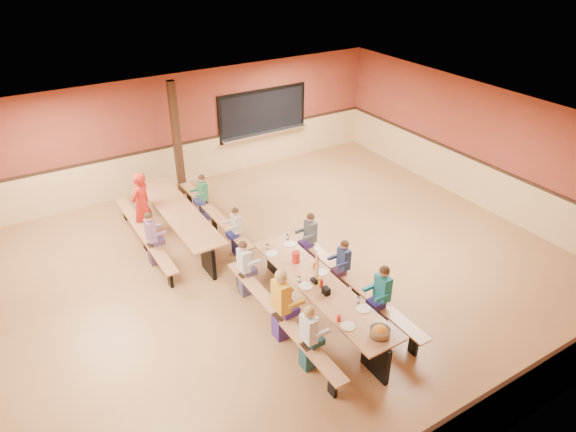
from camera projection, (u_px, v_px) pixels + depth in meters
ground at (272, 274)px, 10.53m from camera, size 12.00×12.00×0.00m
room_envelope at (271, 246)px, 10.19m from camera, size 12.04×10.04×3.02m
kitchen_pass_through at (263, 115)px, 14.64m from camera, size 2.78×0.28×1.38m
structural_post at (177, 140)px, 12.95m from camera, size 0.18×0.18×3.00m
cafeteria_table_main at (320, 295)px, 9.10m from camera, size 1.91×3.70×0.74m
cafeteria_table_second at (179, 219)px, 11.44m from camera, size 1.91×3.70×0.74m
seated_child_white_left at (308, 338)px, 8.04m from camera, size 0.37×0.30×1.21m
seated_adult_yellow at (281, 305)px, 8.62m from camera, size 0.45×0.36×1.37m
seated_child_grey_left at (244, 269)px, 9.68m from camera, size 0.35×0.29×1.18m
seated_child_teal_right at (382, 296)px, 8.92m from camera, size 0.38×0.31×1.23m
seated_child_navy_right at (343, 267)px, 9.76m from camera, size 0.34×0.28×1.14m
seated_child_char_right at (310, 239)px, 10.59m from camera, size 0.35×0.29×1.17m
seated_child_purple_sec at (152, 239)px, 10.58m from camera, size 0.36×0.30×1.20m
seated_child_green_sec at (204, 198)px, 12.19m from camera, size 0.34×0.28×1.16m
seated_child_tan_sec at (236, 231)px, 10.92m from camera, size 0.32×0.26×1.10m
standing_woman at (142, 205)px, 11.44m from camera, size 0.69×0.64×1.58m
punch_pitcher at (296, 257)px, 9.55m from camera, size 0.16×0.16×0.22m
chip_bowl at (380, 332)px, 7.86m from camera, size 0.32×0.32×0.15m
napkin_dispenser at (326, 291)px, 8.75m from camera, size 0.10×0.14×0.13m
condiment_mustard at (320, 281)px, 8.95m from camera, size 0.06×0.06×0.17m
condiment_ketchup at (321, 284)px, 8.89m from camera, size 0.06×0.06×0.17m
table_paddle at (317, 275)px, 9.02m from camera, size 0.16×0.16×0.56m
place_settings at (320, 283)px, 8.96m from camera, size 0.65×3.30×0.11m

